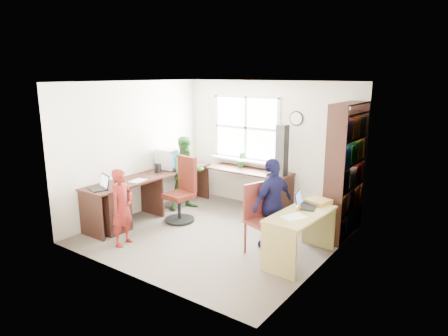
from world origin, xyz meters
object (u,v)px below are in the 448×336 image
(right_desk, at_px, (300,226))
(wooden_chair, at_px, (261,216))
(person_red, at_px, (122,207))
(person_green, at_px, (187,173))
(laptop_right, at_px, (303,203))
(crt_monitor, at_px, (169,159))
(person_navy, at_px, (273,203))
(laptop_left, at_px, (100,186))
(potted_plant, at_px, (242,160))
(l_desk, at_px, (144,197))
(swivel_chair, at_px, (182,194))
(cd_tower, at_px, (282,150))
(bookshelf, at_px, (345,174))

(right_desk, distance_m, wooden_chair, 0.58)
(person_red, bearing_deg, person_green, -0.30)
(laptop_right, height_order, person_green, person_green)
(crt_monitor, xyz_separation_m, person_green, (0.35, 0.12, -0.25))
(crt_monitor, distance_m, person_navy, 2.57)
(laptop_left, distance_m, potted_plant, 2.71)
(l_desk, height_order, wooden_chair, wooden_chair)
(swivel_chair, xyz_separation_m, crt_monitor, (-0.69, 0.42, 0.46))
(potted_plant, height_order, person_navy, person_navy)
(swivel_chair, height_order, crt_monitor, crt_monitor)
(laptop_left, distance_m, person_navy, 2.71)
(l_desk, xyz_separation_m, person_navy, (2.27, 0.41, 0.22))
(crt_monitor, bearing_deg, person_red, -73.31)
(laptop_left, bearing_deg, cd_tower, 69.02)
(person_green, distance_m, person_navy, 2.24)
(right_desk, xyz_separation_m, bookshelf, (0.17, 1.22, 0.51))
(swivel_chair, relative_size, wooden_chair, 1.11)
(laptop_left, height_order, potted_plant, potted_plant)
(potted_plant, bearing_deg, crt_monitor, -140.36)
(swivel_chair, bearing_deg, person_green, 129.74)
(laptop_right, xyz_separation_m, cd_tower, (-0.98, 1.21, 0.47))
(l_desk, distance_m, person_green, 1.05)
(right_desk, height_order, laptop_right, laptop_right)
(cd_tower, relative_size, person_navy, 0.67)
(right_desk, height_order, person_navy, person_navy)
(crt_monitor, height_order, person_red, person_red)
(person_red, xyz_separation_m, person_navy, (1.86, 1.22, 0.09))
(person_navy, bearing_deg, crt_monitor, -89.12)
(l_desk, xyz_separation_m, wooden_chair, (2.23, 0.14, 0.09))
(cd_tower, xyz_separation_m, person_navy, (0.54, -1.30, -0.53))
(laptop_left, height_order, person_red, person_red)
(right_desk, distance_m, person_red, 2.61)
(swivel_chair, height_order, wooden_chair, swivel_chair)
(right_desk, distance_m, swivel_chair, 2.34)
(potted_plant, height_order, person_green, person_green)
(bookshelf, bearing_deg, right_desk, -97.76)
(wooden_chair, bearing_deg, bookshelf, 81.00)
(right_desk, height_order, wooden_chair, wooden_chair)
(person_red, bearing_deg, cd_tower, -37.12)
(laptop_right, relative_size, person_green, 0.28)
(potted_plant, relative_size, person_green, 0.22)
(crt_monitor, xyz_separation_m, person_navy, (2.50, -0.49, -0.27))
(cd_tower, height_order, potted_plant, cd_tower)
(wooden_chair, bearing_deg, person_green, 177.25)
(l_desk, height_order, person_navy, person_navy)
(laptop_right, distance_m, person_navy, 0.46)
(l_desk, relative_size, person_navy, 2.19)
(l_desk, relative_size, laptop_right, 7.70)
(laptop_right, distance_m, person_green, 2.65)
(swivel_chair, xyz_separation_m, person_navy, (1.81, -0.07, 0.19))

